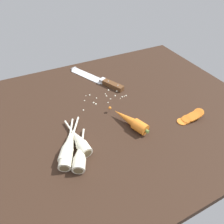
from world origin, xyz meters
The scene contains 9 objects.
ground_plane centered at (0.00, 0.00, -2.00)cm, with size 120.00×90.00×4.00cm, color #332116.
chefs_knife centered at (3.33, 26.26, 0.65)cm, with size 18.58×32.53×4.18cm.
whole_carrot centered at (3.86, -10.14, 2.10)cm, with size 9.13×18.33×4.20cm.
parsnip_front centered at (-21.16, -12.39, 1.98)cm, with size 10.75×21.05×4.00cm.
parsnip_mid_left centered at (-16.62, -10.92, 1.98)cm, with size 5.40×18.70×4.00cm.
parsnip_mid_right centered at (-18.11, -16.33, 1.98)cm, with size 9.35×16.85×4.00cm.
parsnip_back centered at (-20.11, -10.79, 1.98)cm, with size 12.53×19.06×4.00cm.
carrot_slice_stack centered at (26.72, -17.74, 1.21)cm, with size 11.56×4.19×3.55cm.
mince_crumbs centered at (2.66, 9.48, 0.35)cm, with size 21.33×9.35×0.83cm.
Camera 1 is at (-24.79, -53.38, 52.96)cm, focal length 30.99 mm.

